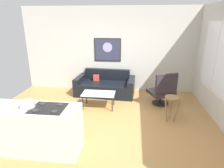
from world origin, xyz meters
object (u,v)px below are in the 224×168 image
(coffee_table, at_px, (99,95))
(wall_painting, at_px, (108,50))
(armchair, at_px, (163,91))
(bar_stool, at_px, (172,102))
(mixing_bowl, at_px, (27,105))
(couch, at_px, (105,86))

(coffee_table, relative_size, wall_painting, 1.00)
(armchair, xyz_separation_m, wall_painting, (-1.74, 1.17, 0.96))
(coffee_table, distance_m, armchair, 1.83)
(coffee_table, bearing_deg, wall_painting, 88.09)
(armchair, distance_m, bar_stool, 0.93)
(bar_stool, distance_m, wall_painting, 2.92)
(coffee_table, bearing_deg, bar_stool, -16.72)
(coffee_table, height_order, armchair, armchair)
(wall_painting, bearing_deg, mixing_bowl, -105.23)
(mixing_bowl, bearing_deg, couch, 72.97)
(coffee_table, relative_size, armchair, 0.91)
(armchair, relative_size, bar_stool, 1.55)
(bar_stool, bearing_deg, couch, 138.55)
(mixing_bowl, xyz_separation_m, wall_painting, (0.96, 3.52, 0.46))
(coffee_table, xyz_separation_m, wall_painting, (0.05, 1.53, 1.02))
(mixing_bowl, bearing_deg, bar_stool, 27.17)
(coffee_table, bearing_deg, armchair, 11.38)
(armchair, bearing_deg, wall_painting, 146.15)
(bar_stool, relative_size, wall_painting, 0.71)
(armchair, height_order, bar_stool, armchair)
(couch, height_order, armchair, armchair)
(coffee_table, xyz_separation_m, armchair, (1.79, 0.36, 0.06))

